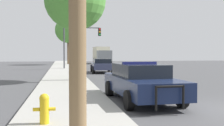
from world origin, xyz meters
TOP-DOWN VIEW (x-y plane):
  - sidewalk_left at (-5.10, 0.00)m, footprint 3.00×110.00m
  - police_car at (-2.38, 2.21)m, footprint 2.21×5.14m
  - fire_hydrant at (-5.76, -1.22)m, footprint 0.53×0.23m
  - traffic_light at (-3.28, 23.54)m, footprint 4.20×0.35m
  - car_background_midblock at (-1.64, 17.76)m, footprint 2.08×4.35m
  - box_truck at (1.70, 41.00)m, footprint 2.66×7.05m
  - tree_sidewalk_near at (-4.47, 9.66)m, footprint 3.85×3.85m
  - tree_sidewalk_far at (-4.26, 36.21)m, footprint 4.05×4.05m

SIDE VIEW (x-z plane):
  - sidewalk_left at x=-5.10m, z-range 0.00..0.13m
  - fire_hydrant at x=-5.76m, z-range 0.15..0.88m
  - car_background_midblock at x=-1.64m, z-range 0.06..1.36m
  - police_car at x=-2.38m, z-range 0.00..1.49m
  - box_truck at x=1.70m, z-range 0.12..3.07m
  - traffic_light at x=-3.28m, z-range 1.15..5.84m
  - tree_sidewalk_near at x=-4.47m, z-range 1.66..8.62m
  - tree_sidewalk_far at x=-4.26m, z-range 1.75..9.07m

